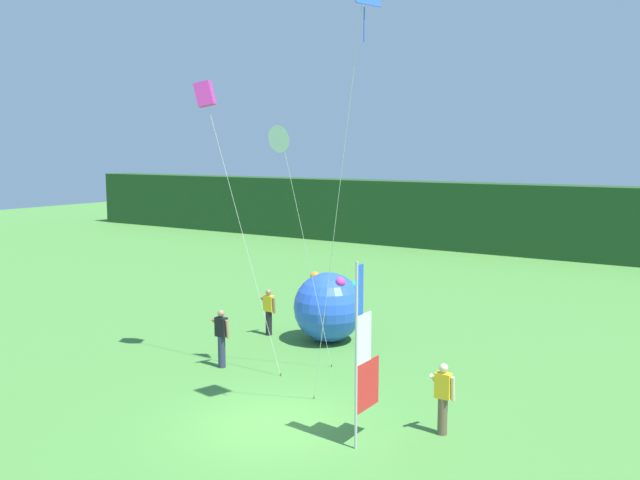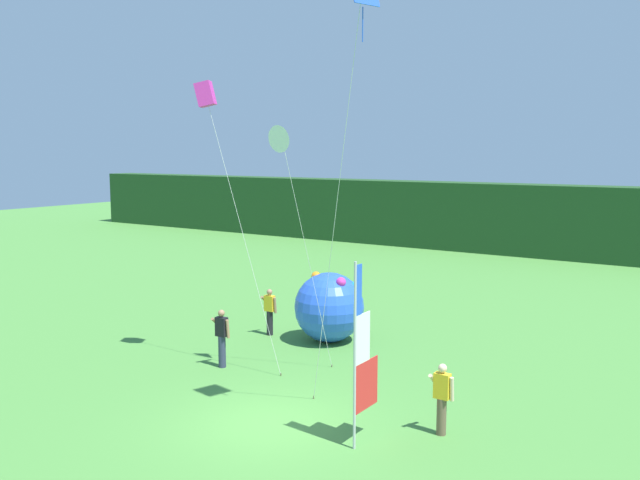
{
  "view_description": "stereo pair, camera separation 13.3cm",
  "coord_description": "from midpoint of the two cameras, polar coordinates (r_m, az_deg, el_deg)",
  "views": [
    {
      "loc": [
        9.34,
        -12.17,
        6.38
      ],
      "look_at": [
        -0.79,
        3.31,
        3.95
      ],
      "focal_mm": 38.23,
      "sensor_mm": 36.0,
      "label": 1
    },
    {
      "loc": [
        9.45,
        -12.09,
        6.38
      ],
      "look_at": [
        -0.79,
        3.31,
        3.95
      ],
      "focal_mm": 38.23,
      "sensor_mm": 36.0,
      "label": 2
    }
  ],
  "objects": [
    {
      "name": "person_mid_field",
      "position": [
        20.49,
        -8.43,
        -8.02
      ],
      "size": [
        0.55,
        0.48,
        1.74
      ],
      "color": "#2D334C",
      "rests_on": "ground"
    },
    {
      "name": "kite_white_delta_1",
      "position": [
        18.65,
        -3.41,
        8.43
      ],
      "size": [
        1.04,
        1.78,
        7.11
      ],
      "color": "brown",
      "rests_on": "ground"
    },
    {
      "name": "person_far_left",
      "position": [
        23.81,
        -4.47,
        -5.92
      ],
      "size": [
        0.55,
        0.48,
        1.62
      ],
      "color": "black",
      "rests_on": "ground"
    },
    {
      "name": "person_near_banner",
      "position": [
        15.95,
        10.02,
        -12.79
      ],
      "size": [
        0.55,
        0.48,
        1.65
      ],
      "color": "brown",
      "rests_on": "ground"
    },
    {
      "name": "distant_treeline",
      "position": [
        42.88,
        20.38,
        1.39
      ],
      "size": [
        80.0,
        2.4,
        4.35
      ],
      "primitive_type": "cube",
      "color": "#1E421E",
      "rests_on": "ground"
    },
    {
      "name": "banner_flag",
      "position": [
        14.91,
        3.37,
        -9.76
      ],
      "size": [
        0.06,
        1.03,
        4.09
      ],
      "color": "#B7B7BC",
      "rests_on": "ground"
    },
    {
      "name": "kite_magenta_box_2",
      "position": [
        20.15,
        -9.78,
        11.84
      ],
      "size": [
        2.79,
        0.68,
        8.36
      ],
      "color": "brown",
      "rests_on": "ground"
    },
    {
      "name": "inflatable_balloon",
      "position": [
        22.91,
        0.54,
        -5.64
      ],
      "size": [
        2.34,
        2.34,
        2.34
      ],
      "color": "blue",
      "rests_on": "ground"
    },
    {
      "name": "ground_plane",
      "position": [
        16.62,
        -4.36,
        -15.11
      ],
      "size": [
        120.0,
        120.0,
        0.0
      ],
      "primitive_type": "plane",
      "color": "#478438"
    },
    {
      "name": "kite_blue_diamond_0",
      "position": [
        14.85,
        3.2,
        18.68
      ],
      "size": [
        2.52,
        1.92,
        10.26
      ],
      "color": "brown",
      "rests_on": "ground"
    }
  ]
}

